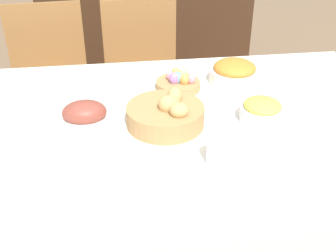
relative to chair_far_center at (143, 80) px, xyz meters
name	(u,v)px	position (x,y,z in m)	size (l,w,h in m)	color
dining_table	(165,206)	(0.00, -0.95, -0.12)	(1.85, 1.15, 0.77)	silver
chair_far_center	(143,80)	(0.00, 0.00, 0.00)	(0.43, 0.43, 0.93)	olive
chair_far_left	(51,85)	(-0.52, 0.00, 0.00)	(0.45, 0.45, 0.93)	olive
sideboard	(146,28)	(0.11, 0.95, -0.01)	(1.54, 0.44, 0.99)	#3D2616
bread_basket	(166,114)	(0.01, -0.95, 0.31)	(0.27, 0.27, 0.12)	#AD8451
egg_basket	(178,83)	(0.09, -0.68, 0.29)	(0.18, 0.18, 0.08)	#AD8451
ham_platter	(85,114)	(-0.27, -0.88, 0.29)	(0.24, 0.17, 0.08)	white
pineapple_bowl	(262,111)	(0.34, -0.98, 0.31)	(0.15, 0.15, 0.09)	silver
carrot_bowl	(234,72)	(0.34, -0.65, 0.31)	(0.21, 0.21, 0.10)	white
dinner_plate	(147,196)	(-0.10, -1.33, 0.27)	(0.23, 0.23, 0.01)	white
fork	(95,202)	(-0.24, -1.33, 0.27)	(0.02, 0.17, 0.00)	silver
knife	(197,193)	(0.04, -1.33, 0.27)	(0.02, 0.17, 0.00)	silver
spoon	(208,192)	(0.07, -1.33, 0.27)	(0.02, 0.17, 0.00)	silver
drinking_cup	(217,152)	(0.13, -1.20, 0.31)	(0.06, 0.06, 0.08)	silver
butter_dish	(52,162)	(-0.36, -1.15, 0.28)	(0.13, 0.08, 0.03)	white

